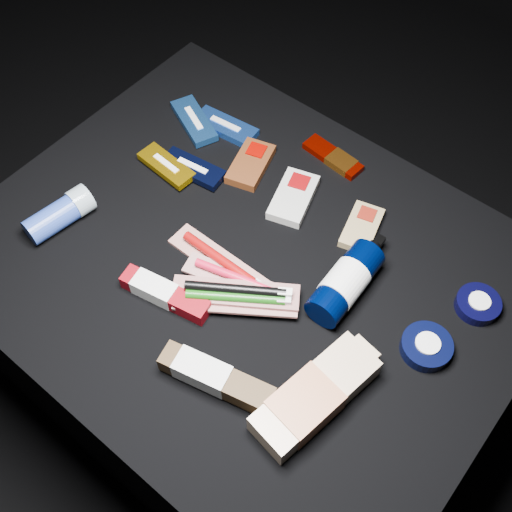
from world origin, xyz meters
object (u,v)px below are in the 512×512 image
Objects in this scene: bodywash_bottle at (313,397)px; deodorant_stick at (60,214)px; toothpaste_carton_red at (162,293)px; lotion_bottle at (345,283)px.

deodorant_stick reaches higher than bodywash_bottle.
deodorant_stick is at bearing 168.91° from toothpaste_carton_red.
bodywash_bottle is 1.40× the size of toothpaste_carton_red.
toothpaste_carton_red is at bearing -169.37° from bodywash_bottle.
bodywash_bottle is at bearing -9.43° from toothpaste_carton_red.
bodywash_bottle is 0.57m from deodorant_stick.
lotion_bottle reaches higher than deodorant_stick.
lotion_bottle is at bearing 29.72° from toothpaste_carton_red.
deodorant_stick is at bearing -170.11° from bodywash_bottle.
deodorant_stick is 0.26m from toothpaste_carton_red.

